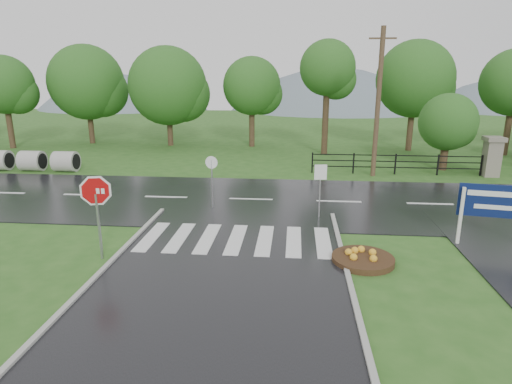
# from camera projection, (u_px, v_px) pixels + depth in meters

# --- Properties ---
(ground) EXTENTS (120.00, 120.00, 0.00)m
(ground) POSITION_uv_depth(u_px,v_px,m) (207.00, 320.00, 10.07)
(ground) COLOR #2D5B1E
(ground) RESTS_ON ground
(main_road) EXTENTS (90.00, 8.00, 0.04)m
(main_road) POSITION_uv_depth(u_px,v_px,m) (251.00, 200.00, 19.67)
(main_road) COLOR black
(main_road) RESTS_ON ground
(walkway) EXTENTS (2.20, 11.00, 0.04)m
(walkway) POSITION_uv_depth(u_px,v_px,m) (505.00, 262.00, 13.16)
(walkway) COLOR black
(walkway) RESTS_ON ground
(crosswalk) EXTENTS (6.50, 2.80, 0.02)m
(crosswalk) POSITION_uv_depth(u_px,v_px,m) (236.00, 239.00, 14.85)
(crosswalk) COLOR silver
(crosswalk) RESTS_ON ground
(pillar_west) EXTENTS (1.00, 1.00, 2.24)m
(pillar_west) POSITION_uv_depth(u_px,v_px,m) (492.00, 156.00, 23.97)
(pillar_west) COLOR gray
(pillar_west) RESTS_ON ground
(fence_west) EXTENTS (9.58, 0.08, 1.20)m
(fence_west) POSITION_uv_depth(u_px,v_px,m) (396.00, 162.00, 24.55)
(fence_west) COLOR black
(fence_west) RESTS_ON ground
(hills) EXTENTS (102.00, 48.00, 48.00)m
(hills) POSITION_uv_depth(u_px,v_px,m) (302.00, 197.00, 76.29)
(hills) COLOR slate
(hills) RESTS_ON ground
(treeline) EXTENTS (83.20, 5.20, 10.00)m
(treeline) POSITION_uv_depth(u_px,v_px,m) (282.00, 149.00, 33.02)
(treeline) COLOR #23581B
(treeline) RESTS_ON ground
(culvert_pipes) EXTENTS (5.50, 1.20, 1.20)m
(culvert_pipes) POSITION_uv_depth(u_px,v_px,m) (32.00, 161.00, 25.51)
(culvert_pipes) COLOR #9E9B93
(culvert_pipes) RESTS_ON ground
(stop_sign) EXTENTS (1.22, 0.36, 2.84)m
(stop_sign) POSITION_uv_depth(u_px,v_px,m) (96.00, 199.00, 12.91)
(stop_sign) COLOR #939399
(stop_sign) RESTS_ON ground
(estate_billboard) EXTENTS (2.39, 0.47, 2.12)m
(estate_billboard) POSITION_uv_depth(u_px,v_px,m) (497.00, 204.00, 14.06)
(estate_billboard) COLOR silver
(estate_billboard) RESTS_ON ground
(flower_bed) EXTENTS (1.90, 1.90, 0.38)m
(flower_bed) POSITION_uv_depth(u_px,v_px,m) (363.00, 258.00, 13.12)
(flower_bed) COLOR #332111
(flower_bed) RESTS_ON ground
(reg_sign_small) EXTENTS (0.49, 0.08, 2.21)m
(reg_sign_small) POSITION_uv_depth(u_px,v_px,m) (320.00, 181.00, 16.75)
(reg_sign_small) COLOR #939399
(reg_sign_small) RESTS_ON ground
(reg_sign_round) EXTENTS (0.53, 0.10, 2.30)m
(reg_sign_round) POSITION_uv_depth(u_px,v_px,m) (212.00, 176.00, 18.04)
(reg_sign_round) COLOR #939399
(reg_sign_round) RESTS_ON ground
(utility_pole_east) EXTENTS (1.43, 0.27, 8.04)m
(utility_pole_east) POSITION_uv_depth(u_px,v_px,m) (378.00, 103.00, 23.29)
(utility_pole_east) COLOR #473523
(utility_pole_east) RESTS_ON ground
(entrance_tree_left) EXTENTS (3.35, 3.35, 4.56)m
(entrance_tree_left) POSITION_uv_depth(u_px,v_px,m) (448.00, 122.00, 25.14)
(entrance_tree_left) COLOR #3D2B1C
(entrance_tree_left) RESTS_ON ground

